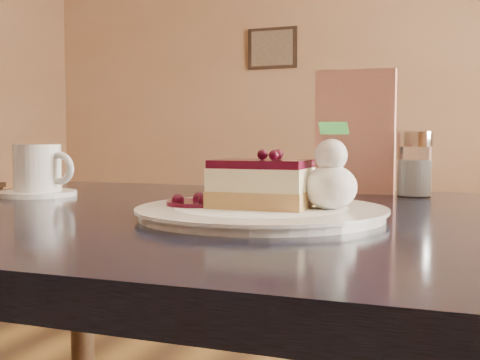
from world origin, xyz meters
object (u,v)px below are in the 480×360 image
(main_table, at_px, (273,271))
(dessert_plate, at_px, (261,213))
(cheesecake_slice, at_px, (261,184))
(coffee_set, at_px, (39,173))

(main_table, height_order, dessert_plate, dessert_plate)
(main_table, relative_size, cheesecake_slice, 9.99)
(dessert_plate, relative_size, cheesecake_slice, 2.49)
(main_table, xyz_separation_m, cheesecake_slice, (0.00, -0.05, 0.12))
(main_table, height_order, cheesecake_slice, cheesecake_slice)
(main_table, bearing_deg, dessert_plate, -90.00)
(main_table, distance_m, dessert_plate, 0.09)
(main_table, relative_size, coffee_set, 8.75)
(dessert_plate, distance_m, cheesecake_slice, 0.03)
(main_table, xyz_separation_m, coffee_set, (-0.43, 0.08, 0.11))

